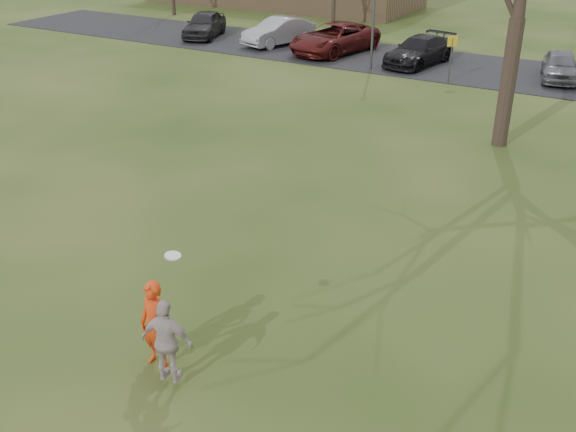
{
  "coord_description": "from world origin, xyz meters",
  "views": [
    {
      "loc": [
        6.39,
        -7.14,
        7.85
      ],
      "look_at": [
        0.0,
        4.0,
        1.5
      ],
      "focal_mm": 41.4,
      "sensor_mm": 36.0,
      "label": 1
    }
  ],
  "objects_px": {
    "car_0": "(204,24)",
    "car_2": "(335,38)",
    "car_3": "(419,51)",
    "car_1": "(279,31)",
    "car_4": "(560,66)",
    "player_defender": "(155,325)",
    "catching_play": "(167,341)"
  },
  "relations": [
    {
      "from": "car_4",
      "to": "car_3",
      "type": "bearing_deg",
      "value": 171.71
    },
    {
      "from": "catching_play",
      "to": "player_defender",
      "type": "bearing_deg",
      "value": 148.76
    },
    {
      "from": "car_1",
      "to": "car_4",
      "type": "distance_m",
      "value": 14.86
    },
    {
      "from": "car_2",
      "to": "catching_play",
      "type": "xyz_separation_m",
      "value": [
        9.14,
        -24.99,
        0.14
      ]
    },
    {
      "from": "car_1",
      "to": "catching_play",
      "type": "relative_size",
      "value": 1.82
    },
    {
      "from": "car_1",
      "to": "car_4",
      "type": "bearing_deg",
      "value": 16.79
    },
    {
      "from": "car_4",
      "to": "car_1",
      "type": "bearing_deg",
      "value": 167.82
    },
    {
      "from": "player_defender",
      "to": "car_1",
      "type": "xyz_separation_m",
      "value": [
        -12.13,
        24.91,
        -0.1
      ]
    },
    {
      "from": "car_0",
      "to": "car_2",
      "type": "height_order",
      "value": "car_2"
    },
    {
      "from": "car_1",
      "to": "catching_play",
      "type": "bearing_deg",
      "value": -45.79
    },
    {
      "from": "car_3",
      "to": "car_1",
      "type": "bearing_deg",
      "value": -173.65
    },
    {
      "from": "car_1",
      "to": "car_2",
      "type": "relative_size",
      "value": 0.8
    },
    {
      "from": "player_defender",
      "to": "car_1",
      "type": "height_order",
      "value": "player_defender"
    },
    {
      "from": "car_1",
      "to": "catching_play",
      "type": "height_order",
      "value": "catching_play"
    },
    {
      "from": "car_0",
      "to": "car_1",
      "type": "xyz_separation_m",
      "value": [
        4.86,
        0.3,
        -0.0
      ]
    },
    {
      "from": "car_0",
      "to": "car_4",
      "type": "bearing_deg",
      "value": -18.73
    },
    {
      "from": "car_2",
      "to": "player_defender",
      "type": "bearing_deg",
      "value": -59.12
    },
    {
      "from": "car_2",
      "to": "car_3",
      "type": "relative_size",
      "value": 1.19
    },
    {
      "from": "car_2",
      "to": "car_3",
      "type": "xyz_separation_m",
      "value": [
        4.76,
        -0.28,
        -0.09
      ]
    },
    {
      "from": "player_defender",
      "to": "car_3",
      "type": "relative_size",
      "value": 0.38
    },
    {
      "from": "car_1",
      "to": "player_defender",
      "type": "bearing_deg",
      "value": -46.52
    },
    {
      "from": "car_0",
      "to": "car_4",
      "type": "height_order",
      "value": "car_0"
    },
    {
      "from": "car_3",
      "to": "car_2",
      "type": "bearing_deg",
      "value": -173.23
    },
    {
      "from": "car_0",
      "to": "car_4",
      "type": "relative_size",
      "value": 1.14
    },
    {
      "from": "car_0",
      "to": "car_3",
      "type": "height_order",
      "value": "car_0"
    },
    {
      "from": "player_defender",
      "to": "car_0",
      "type": "xyz_separation_m",
      "value": [
        -16.98,
        24.61,
        -0.09
      ]
    },
    {
      "from": "player_defender",
      "to": "car_4",
      "type": "height_order",
      "value": "player_defender"
    },
    {
      "from": "car_3",
      "to": "car_4",
      "type": "relative_size",
      "value": 1.22
    },
    {
      "from": "player_defender",
      "to": "car_1",
      "type": "bearing_deg",
      "value": 120.25
    },
    {
      "from": "player_defender",
      "to": "catching_play",
      "type": "bearing_deg",
      "value": -26.95
    },
    {
      "from": "car_2",
      "to": "car_4",
      "type": "distance_m",
      "value": 11.3
    },
    {
      "from": "car_1",
      "to": "car_4",
      "type": "xyz_separation_m",
      "value": [
        14.86,
        -0.19,
        -0.08
      ]
    }
  ]
}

